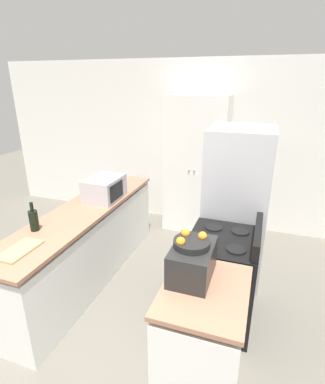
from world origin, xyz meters
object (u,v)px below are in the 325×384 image
Objects in this scene: pantry_cabinet at (196,166)px; stove at (221,278)px; microwave at (105,188)px; wine_bottle at (34,220)px; refrigerator at (236,207)px; fruit_bowl at (191,242)px; toaster_oven at (192,261)px.

pantry_cabinet is 2.09m from stove.
stove is 2.15× the size of microwave.
pantry_cabinet is 1.96× the size of stove.
microwave is at bearing 75.91° from wine_bottle.
refrigerator is 1.48m from fruit_bowl.
stove is 1.90m from wine_bottle.
refrigerator is 1.58m from microwave.
fruit_bowl is at bearing -97.17° from refrigerator.
refrigerator is 1.46m from toaster_oven.
pantry_cabinet is 4.78× the size of toaster_oven.
pantry_cabinet is 7.89× the size of fruit_bowl.
wine_bottle reaches higher than stove.
microwave is (-1.53, 0.50, 0.58)m from stove.
pantry_cabinet reaches higher than refrigerator.
fruit_bowl is at bearing -103.81° from stove.
toaster_oven is (1.38, -1.15, -0.01)m from microwave.
stove is at bearing -69.02° from pantry_cabinet.
fruit_bowl is (-0.18, -1.44, 0.28)m from refrigerator.
toaster_oven reaches higher than stove.
wine_bottle is 0.66× the size of toaster_oven.
wine_bottle is 1.63m from toaster_oven.
fruit_bowl is at bearing -40.10° from microwave.
toaster_oven is (1.62, -0.20, 0.02)m from wine_bottle.
pantry_cabinet is 1.60m from microwave.
pantry_cabinet is at bearing 124.31° from refrigerator.
stove is 0.88m from toaster_oven.
stove is 3.68× the size of wine_bottle.
wine_bottle is 1.10× the size of fruit_bowl.
refrigerator is at bearing 83.35° from toaster_oven.
wine_bottle reaches higher than microwave.
wine_bottle is at bearing -104.09° from microwave.
fruit_bowl is at bearing -7.22° from wine_bottle.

